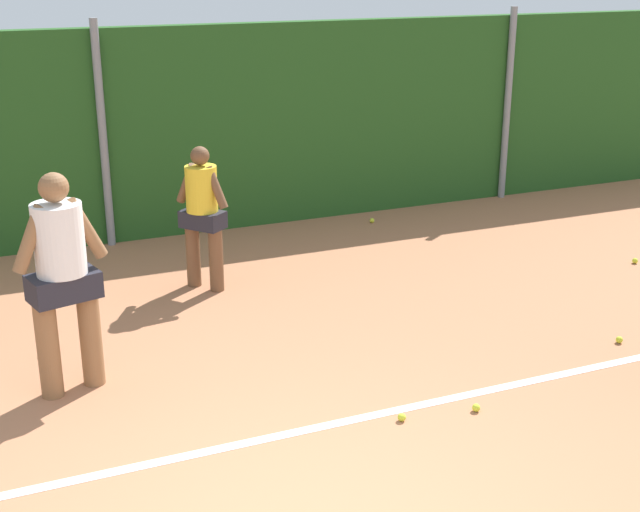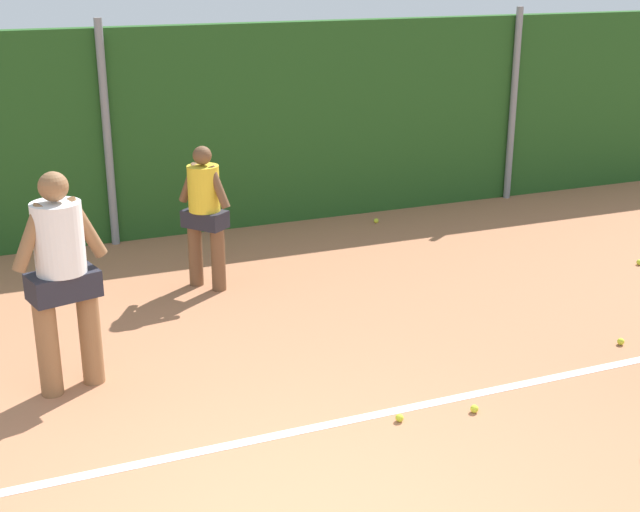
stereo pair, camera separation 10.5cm
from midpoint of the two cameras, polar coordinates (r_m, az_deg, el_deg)
The scene contains 13 objects.
ground_plane at distance 7.30m, azimuth -6.77°, elevation -9.75°, with size 31.31×31.31×0.00m, color #B2704C.
hedge_fence_backdrop at distance 11.25m, azimuth -13.61°, elevation 7.53°, with size 20.35×0.25×2.67m, color #23511E.
fence_post_center at distance 11.07m, azimuth -13.49°, elevation 7.68°, with size 0.10×0.10×2.80m, color gray.
fence_post_right at distance 13.25m, azimuth 12.74°, elevation 9.59°, with size 0.10×0.10×2.80m, color gray.
court_baseline_paint at distance 6.76m, azimuth -5.28°, elevation -12.18°, with size 14.87×0.10×0.01m, color white.
player_midcourt at distance 7.39m, azimuth -16.14°, elevation -0.94°, with size 0.78×0.45×1.89m.
player_backcourt_far at distance 9.48m, azimuth -7.24°, elevation 3.03°, with size 0.50×0.55×1.59m.
tennis_ball_4 at distance 12.00m, azimuth 3.94°, elevation 2.32°, with size 0.07×0.07×0.07m, color #CCDB33.
tennis_ball_5 at distance 11.05m, azimuth 20.41°, elevation -0.39°, with size 0.07×0.07×0.07m, color #CCDB33.
tennis_ball_6 at distance 8.79m, azimuth 19.40°, elevation -5.30°, with size 0.07×0.07×0.07m, color #CCDB33.
tennis_ball_7 at distance 7.05m, azimuth 5.65°, elevation -10.49°, with size 0.07×0.07×0.07m, color #CCDB33.
tennis_ball_8 at distance 8.47m, azimuth -17.24°, elevation -5.99°, with size 0.07×0.07×0.07m, color #CCDB33.
tennis_ball_10 at distance 7.26m, azimuth 10.48°, elevation -9.80°, with size 0.07×0.07×0.07m, color #CCDB33.
Camera 2 is at (-1.54, -4.23, 3.53)m, focal length 48.92 mm.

